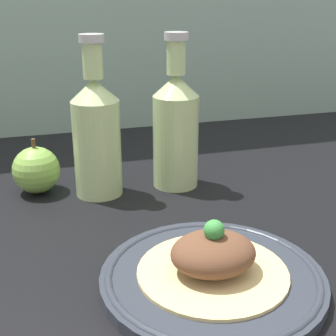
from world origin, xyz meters
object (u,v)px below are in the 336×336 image
apple (36,170)px  plate (212,277)px  cider_bottle_left (97,134)px  plated_food (213,257)px  cider_bottle_right (176,127)px

apple → plate: bearing=-61.3°
plate → cider_bottle_left: bearing=105.7°
cider_bottle_left → apple: cider_bottle_left is taller
plate → plated_food: bearing=0.0°
plate → cider_bottle_right: cider_bottle_right is taller
plate → cider_bottle_right: 30.74cm
plate → cider_bottle_right: bearing=80.6°
cider_bottle_left → apple: 11.89cm
plated_food → cider_bottle_right: cider_bottle_right is taller
apple → cider_bottle_left: bearing=-19.4°
plate → plated_food: plated_food is taller
plate → plated_food: 2.55cm
cider_bottle_left → plated_food: bearing=-74.3°
cider_bottle_left → plate: bearing=-74.3°
cider_bottle_left → cider_bottle_right: size_ratio=1.00×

